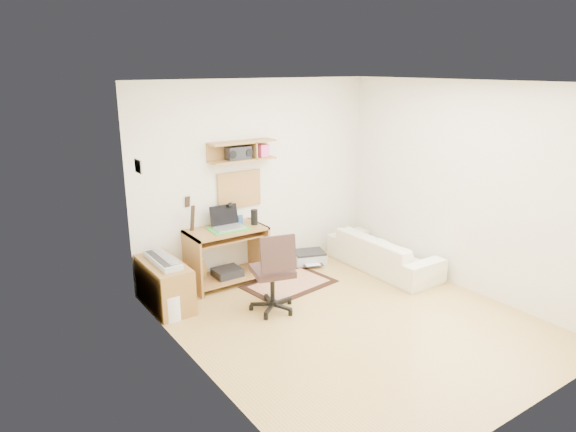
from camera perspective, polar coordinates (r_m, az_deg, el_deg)
floor at (r=5.95m, az=7.08°, el=-11.49°), size 3.60×4.00×0.01m
ceiling at (r=5.27m, az=8.10°, el=14.51°), size 3.60×4.00×0.01m
back_wall at (r=7.03m, az=-3.41°, el=4.35°), size 3.60×0.01×2.60m
left_wall at (r=4.51m, az=-9.84°, el=-2.82°), size 0.01×4.00×2.60m
right_wall at (r=6.78m, az=19.03°, el=3.01°), size 0.01×4.00×2.60m
wall_shelf at (r=6.70m, az=-5.10°, el=7.20°), size 0.90×0.25×0.26m
cork_board at (r=6.89m, az=-5.42°, el=2.96°), size 0.64×0.03×0.49m
wall_photo at (r=5.77m, az=-16.23°, el=5.31°), size 0.02×0.20×0.15m
desk at (r=6.75m, az=-6.79°, el=-4.44°), size 1.00×0.55×0.75m
laptop at (r=6.58m, az=-6.64°, el=-0.21°), size 0.39×0.39×0.29m
speaker at (r=6.74m, az=-3.75°, el=-0.13°), size 0.09×0.09×0.20m
desk_lamp at (r=6.78m, az=-6.22°, el=0.36°), size 0.10×0.10×0.30m
pencil_cup at (r=6.82m, az=-5.32°, el=-0.38°), size 0.08×0.08×0.11m
boombox at (r=6.67m, az=-5.52°, el=6.97°), size 0.32×0.15×0.17m
rug at (r=6.79m, az=0.15°, el=-7.53°), size 1.21×0.89×0.01m
task_chair at (r=5.94m, az=-1.75°, el=-6.08°), size 0.61×0.61×0.99m
cabinet at (r=6.30m, az=-13.53°, el=-7.37°), size 0.40×0.90×0.55m
music_keyboard at (r=6.18m, az=-13.72°, el=-4.77°), size 0.22×0.71×0.06m
guitar at (r=6.64m, az=-10.39°, el=-2.97°), size 0.34×0.24×1.19m
waste_basket at (r=6.03m, az=-12.85°, el=-9.75°), size 0.29×0.29×0.30m
printer at (r=7.48m, az=2.35°, el=-4.60°), size 0.54×0.48×0.17m
sofa at (r=7.30m, az=10.56°, el=-3.36°), size 0.49×1.69×0.66m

